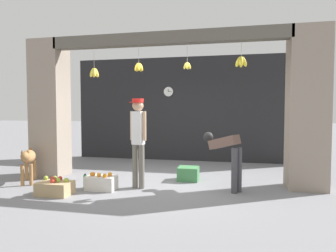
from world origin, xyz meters
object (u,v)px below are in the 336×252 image
(worker_stooping, at_px, (226,152))
(wall_clock, at_px, (168,92))
(fruit_crate_oranges, at_px, (101,182))
(produce_box_green, at_px, (188,174))
(dog, at_px, (28,159))
(fruit_crate_apples, at_px, (55,188))
(shopkeeper, at_px, (138,135))
(water_bottle, at_px, (85,181))

(worker_stooping, height_order, wall_clock, wall_clock)
(fruit_crate_oranges, bearing_deg, produce_box_green, 36.56)
(dog, relative_size, fruit_crate_apples, 1.52)
(dog, relative_size, fruit_crate_oranges, 1.62)
(dog, distance_m, wall_clock, 4.27)
(fruit_crate_apples, distance_m, wall_clock, 4.55)
(dog, bearing_deg, fruit_crate_apples, 28.95)
(shopkeeper, relative_size, water_bottle, 6.21)
(wall_clock, bearing_deg, water_bottle, -104.23)
(worker_stooping, bearing_deg, water_bottle, 133.71)
(dog, bearing_deg, wall_clock, 117.75)
(dog, distance_m, fruit_crate_apples, 1.25)
(worker_stooping, xyz_separation_m, wall_clock, (-1.75, 3.02, 1.32))
(wall_clock, bearing_deg, shopkeeper, -88.00)
(wall_clock, bearing_deg, worker_stooping, -59.89)
(dog, relative_size, worker_stooping, 0.83)
(worker_stooping, height_order, water_bottle, worker_stooping)
(shopkeeper, relative_size, produce_box_green, 4.01)
(water_bottle, bearing_deg, produce_box_green, 29.69)
(dog, distance_m, worker_stooping, 3.95)
(fruit_crate_apples, bearing_deg, worker_stooping, 18.04)
(shopkeeper, xyz_separation_m, produce_box_green, (0.84, 0.81, -0.87))
(shopkeeper, bearing_deg, water_bottle, 26.31)
(water_bottle, bearing_deg, wall_clock, 75.77)
(shopkeeper, distance_m, wall_clock, 3.38)
(fruit_crate_oranges, bearing_deg, worker_stooping, 11.99)
(water_bottle, relative_size, wall_clock, 0.94)
(shopkeeper, distance_m, fruit_crate_oranges, 1.11)
(shopkeeper, relative_size, wall_clock, 5.81)
(water_bottle, bearing_deg, fruit_crate_oranges, -8.03)
(shopkeeper, height_order, wall_clock, wall_clock)
(fruit_crate_apples, relative_size, produce_box_green, 1.36)
(produce_box_green, bearing_deg, shopkeeper, -135.86)
(fruit_crate_oranges, distance_m, water_bottle, 0.36)
(water_bottle, xyz_separation_m, wall_clock, (0.87, 3.45, 1.89))
(dog, bearing_deg, produce_box_green, 77.48)
(worker_stooping, distance_m, water_bottle, 2.72)
(fruit_crate_apples, relative_size, wall_clock, 1.97)
(worker_stooping, distance_m, produce_box_green, 1.15)
(produce_box_green, relative_size, wall_clock, 1.45)
(fruit_crate_apples, height_order, water_bottle, fruit_crate_apples)
(dog, height_order, fruit_crate_apples, dog)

